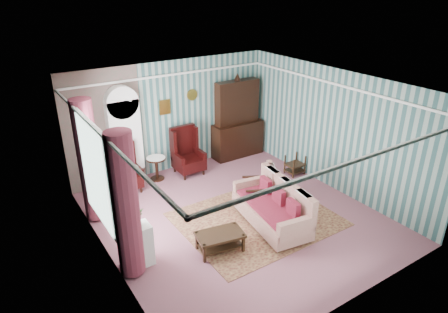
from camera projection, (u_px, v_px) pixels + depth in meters
floor at (237, 217)px, 8.66m from camera, size 6.00×6.00×0.00m
room_shell at (207, 134)px, 7.67m from camera, size 5.53×6.02×2.91m
bookcase at (126, 141)px, 9.70m from camera, size 0.80×0.28×2.24m
dresser_hutch at (238, 117)px, 11.21m from camera, size 1.50×0.56×2.36m
wingback_left at (124, 168)px, 9.48m from camera, size 0.76×0.80×1.25m
wingback_right at (188, 152)px, 10.35m from camera, size 0.76×0.80×1.25m
seated_woman at (124, 169)px, 9.50m from camera, size 0.44×0.40×1.18m
round_side_table at (157, 169)px, 10.18m from camera, size 0.50×0.50×0.60m
nest_table at (295, 164)px, 10.47m from camera, size 0.45×0.38×0.54m
plant_stand at (136, 246)px, 7.07m from camera, size 0.55×0.35×0.80m
rug at (257, 219)px, 8.58m from camera, size 3.20×2.60×0.01m
sofa at (271, 202)px, 8.18m from camera, size 1.32×2.08×1.09m
floral_armchair at (258, 184)px, 8.95m from camera, size 1.03×1.05×1.06m
coffee_table at (220, 242)px, 7.53m from camera, size 0.96×0.67×0.38m
potted_plant_a at (133, 219)px, 6.78m from camera, size 0.44×0.41×0.40m
potted_plant_b at (133, 209)px, 6.94m from camera, size 0.35×0.32×0.53m
potted_plant_c at (130, 216)px, 6.90m from camera, size 0.28×0.28×0.38m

